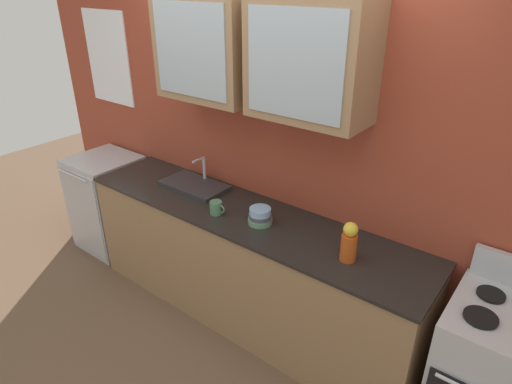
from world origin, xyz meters
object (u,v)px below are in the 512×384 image
(sink_faucet, at_px, (195,185))
(dishwasher, at_px, (109,203))
(vase, at_px, (349,242))
(cup_near_sink, at_px, (216,208))
(stove_range, at_px, (492,382))
(bowl_stack, at_px, (260,216))

(sink_faucet, bearing_deg, dishwasher, -174.84)
(vase, relative_size, cup_near_sink, 2.04)
(stove_range, height_order, bowl_stack, stove_range)
(stove_range, distance_m, cup_near_sink, 1.93)
(stove_range, bearing_deg, cup_near_sink, -176.29)
(cup_near_sink, bearing_deg, dishwasher, 175.64)
(bowl_stack, distance_m, cup_near_sink, 0.33)
(cup_near_sink, bearing_deg, bowl_stack, 14.99)
(dishwasher, bearing_deg, stove_range, 0.07)
(cup_near_sink, bearing_deg, sink_faucet, 153.29)
(bowl_stack, bearing_deg, sink_faucet, 170.17)
(cup_near_sink, bearing_deg, stove_range, 3.71)
(bowl_stack, relative_size, vase, 0.66)
(stove_range, relative_size, cup_near_sink, 8.87)
(dishwasher, bearing_deg, vase, -1.21)
(bowl_stack, relative_size, dishwasher, 0.18)
(sink_faucet, distance_m, bowl_stack, 0.76)
(bowl_stack, distance_m, dishwasher, 1.92)
(vase, xyz_separation_m, dishwasher, (-2.51, 0.05, -0.58))
(sink_faucet, relative_size, cup_near_sink, 4.32)
(sink_faucet, distance_m, vase, 1.43)
(stove_range, distance_m, vase, 1.05)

